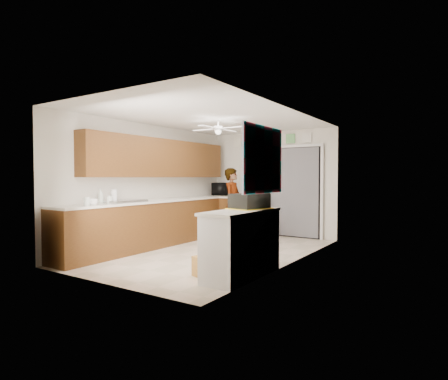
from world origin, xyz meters
The scene contains 41 objects.
floor centered at (0.00, 0.00, 0.00)m, with size 5.00×5.00×0.00m, color beige.
ceiling centered at (0.00, 0.00, 2.50)m, with size 5.00×5.00×0.00m, color white.
wall_back centered at (0.00, 2.50, 1.25)m, with size 3.20×3.20×0.00m, color silver.
wall_front centered at (0.00, -2.50, 1.25)m, with size 3.20×3.20×0.00m, color silver.
wall_left centered at (-1.60, 0.00, 1.25)m, with size 5.00×5.00×0.00m, color silver.
wall_right centered at (1.60, 0.00, 1.25)m, with size 5.00×5.00×0.00m, color silver.
left_base_cabinets centered at (-1.30, 0.00, 0.45)m, with size 0.60×4.80×0.90m, color brown.
left_countertop centered at (-1.29, 0.00, 0.92)m, with size 0.62×4.80×0.04m, color white.
upper_cabinets centered at (-1.44, 0.20, 1.80)m, with size 0.32×4.00×0.80m, color brown.
sink_basin centered at (-1.29, -1.00, 0.95)m, with size 0.50×0.76×0.06m, color silver.
faucet centered at (-1.48, -1.00, 1.05)m, with size 0.03×0.03×0.22m, color silver.
peninsula_base centered at (-0.50, 2.00, 0.45)m, with size 1.00×0.60×0.90m, color brown.
peninsula_top centered at (-0.50, 2.00, 0.92)m, with size 1.04×0.64×0.04m, color white.
back_opening_recess centered at (0.25, 2.47, 1.05)m, with size 2.00×0.06×2.10m, color black.
curtain_panel centered at (0.25, 2.43, 1.05)m, with size 1.90×0.03×2.05m, color gray.
door_trim_left centered at (-0.77, 2.44, 1.05)m, with size 0.06×0.04×2.10m, color white.
door_trim_right centered at (1.27, 2.44, 1.05)m, with size 0.06×0.04×2.10m, color white.
door_trim_head centered at (0.25, 2.44, 2.12)m, with size 2.10×0.04×0.06m, color white.
header_frame_0 centered at (-0.60, 2.47, 2.30)m, with size 0.22×0.02×0.22m, color #E6F050.
header_frame_2 centered at (0.10, 2.47, 2.30)m, with size 0.22×0.02×0.22m, color #C14867.
header_frame_3 centered at (0.50, 2.47, 2.30)m, with size 0.22×0.02×0.22m, color #69B668.
header_frame_4 centered at (0.90, 2.47, 2.30)m, with size 0.22×0.02×0.22m, color silver.
route66_sign centered at (-0.95, 2.47, 2.30)m, with size 0.22×0.02×0.26m, color silver.
right_counter_base centered at (1.35, -1.20, 0.45)m, with size 0.50×1.40×0.90m, color white.
right_counter_top centered at (1.34, -1.20, 0.92)m, with size 0.54×1.44×0.04m, color white.
abstract_painting centered at (1.58, -1.00, 1.65)m, with size 0.03×1.15×0.95m, color #ED577D.
ceiling_fan centered at (0.00, 0.20, 2.32)m, with size 1.14×1.14×0.24m, color white.
microwave centered at (-1.29, 2.25, 1.10)m, with size 0.58×0.39×0.32m, color black.
soap_bottle centered at (-1.41, -1.41, 1.07)m, with size 0.10×0.10×0.26m, color silver.
cup centered at (-1.15, -1.76, 0.99)m, with size 0.14×0.14×0.11m, color white.
jar_a centered at (-1.19, -1.86, 1.01)m, with size 0.10×0.10×0.14m, color silver.
jar_b centered at (-1.26, -1.35, 1.01)m, with size 0.09×0.09×0.14m, color silver.
paper_towel_roll centered at (-1.35, -1.17, 1.06)m, with size 0.11×0.11×0.24m, color white.
suitcase centered at (1.32, -0.93, 1.05)m, with size 0.39×0.52×0.22m, color black.
suitcase_rim centered at (1.32, -0.93, 0.94)m, with size 0.44×0.58×0.02m, color yellow.
suitcase_lid centered at (1.32, -0.64, 1.30)m, with size 0.42×0.03×0.50m, color black.
cardboard_box centered at (1.00, -1.47, 0.14)m, with size 0.45×0.34×0.28m, color #B58939.
navy_crate centered at (1.00, -1.36, 0.11)m, with size 0.35×0.29×0.21m, color #151635.
cabinet_door_panel centered at (0.30, 0.94, 0.33)m, with size 0.44×0.03×0.66m, color brown.
man centered at (-0.51, 1.55, 0.80)m, with size 0.59×0.39×1.61m, color white.
dog centered at (0.42, -0.18, 0.20)m, with size 0.22×0.50×0.40m, color black.
Camera 1 is at (4.01, -5.71, 1.41)m, focal length 30.00 mm.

